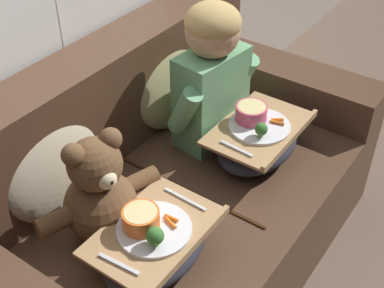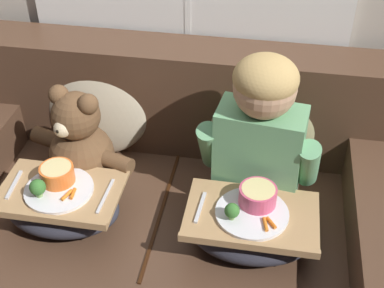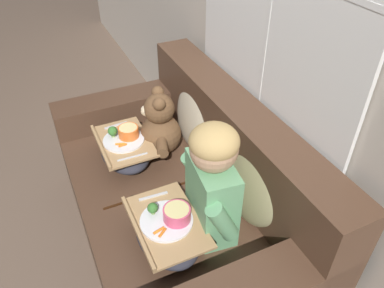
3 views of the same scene
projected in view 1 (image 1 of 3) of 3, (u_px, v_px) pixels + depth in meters
The scene contains 8 objects.
ground_plane at pixel (179, 265), 2.33m from camera, with size 14.00×14.00×0.00m, color brown.
couch at pixel (165, 205), 2.16m from camera, with size 1.77×0.99×0.92m.
throw_pillow_behind_child at pixel (166, 79), 2.27m from camera, with size 0.43×0.21×0.45m.
throw_pillow_behind_teddy at pixel (49, 162), 1.84m from camera, with size 0.43×0.21×0.45m.
child_figure at pixel (212, 69), 2.08m from camera, with size 0.44×0.23×0.60m.
teddy_bear at pixel (100, 196), 1.75m from camera, with size 0.44×0.32×0.41m.
lap_tray_child at pixel (258, 140), 2.13m from camera, with size 0.44×0.29×0.22m.
lap_tray_teddy at pixel (155, 244), 1.71m from camera, with size 0.43×0.29×0.23m.
Camera 1 is at (-1.20, -0.91, 1.86)m, focal length 50.00 mm.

